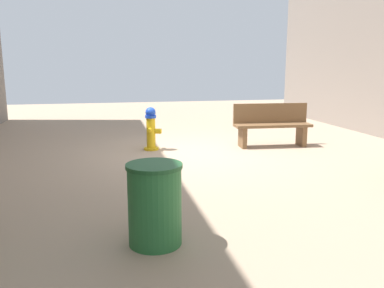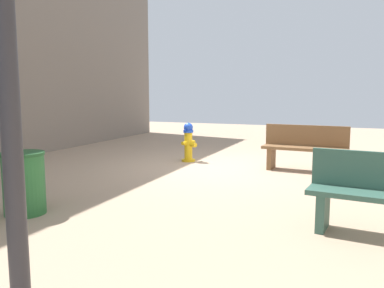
# 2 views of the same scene
# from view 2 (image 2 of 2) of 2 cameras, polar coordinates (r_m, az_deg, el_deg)

# --- Properties ---
(ground_plane) EXTENTS (23.40, 23.40, 0.00)m
(ground_plane) POSITION_cam_2_polar(r_m,az_deg,el_deg) (8.57, 3.24, -3.43)
(ground_plane) COLOR tan
(fire_hydrant) EXTENTS (0.39, 0.41, 0.92)m
(fire_hydrant) POSITION_cam_2_polar(r_m,az_deg,el_deg) (9.26, -0.51, 0.28)
(fire_hydrant) COLOR gold
(fire_hydrant) RESTS_ON ground_plane
(bench_near) EXTENTS (1.73, 0.56, 0.95)m
(bench_near) POSITION_cam_2_polar(r_m,az_deg,el_deg) (8.44, 16.12, -0.47)
(bench_near) COLOR brown
(bench_near) RESTS_ON ground_plane
(trash_bin) EXTENTS (0.57, 0.57, 0.84)m
(trash_bin) POSITION_cam_2_polar(r_m,az_deg,el_deg) (5.71, -23.28, -5.25)
(trash_bin) COLOR #266633
(trash_bin) RESTS_ON ground_plane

